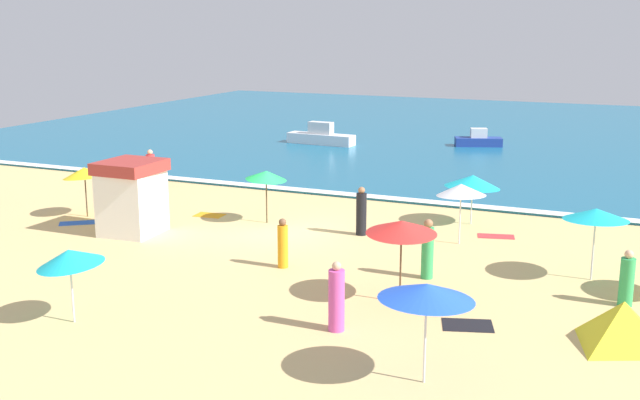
{
  "coord_description": "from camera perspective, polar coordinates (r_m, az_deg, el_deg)",
  "views": [
    {
      "loc": [
        12.21,
        -24.32,
        7.35
      ],
      "look_at": [
        0.66,
        1.96,
        0.8
      ],
      "focal_mm": 44.0,
      "sensor_mm": 36.0,
      "label": 1
    }
  ],
  "objects": [
    {
      "name": "beachgoer_1",
      "position": [
        27.52,
        3.02,
        -0.92
      ],
      "size": [
        0.52,
        0.52,
        1.73
      ],
      "color": "black",
      "rests_on": "ground_plane"
    },
    {
      "name": "beach_towel_3",
      "position": [
        28.14,
        12.67,
        -2.6
      ],
      "size": [
        1.38,
        0.92,
        0.01
      ],
      "color": "red",
      "rests_on": "ground_plane"
    },
    {
      "name": "lifeguard_cabana",
      "position": [
        28.34,
        -13.53,
        0.24
      ],
      "size": [
        1.95,
        2.1,
        2.61
      ],
      "color": "white",
      "rests_on": "ground_plane"
    },
    {
      "name": "ground_plane",
      "position": [
        28.19,
        -2.83,
        -2.28
      ],
      "size": [
        60.0,
        60.0,
        0.0
      ],
      "primitive_type": "plane",
      "color": "#D8B775"
    },
    {
      "name": "beachgoer_3",
      "position": [
        36.34,
        -12.21,
        2.17
      ],
      "size": [
        0.54,
        0.54,
        1.72
      ],
      "color": "red",
      "rests_on": "ground_plane"
    },
    {
      "name": "wave_breaker_foam",
      "position": [
        33.76,
        1.94,
        0.45
      ],
      "size": [
        57.0,
        0.7,
        0.01
      ],
      "primitive_type": "cube",
      "color": "white",
      "rests_on": "ocean_water"
    },
    {
      "name": "beach_umbrella_1",
      "position": [
        29.31,
        11.03,
        1.35
      ],
      "size": [
        2.9,
        2.9,
        1.91
      ],
      "color": "silver",
      "rests_on": "ground_plane"
    },
    {
      "name": "beach_umbrella_2",
      "position": [
        23.77,
        19.43,
        -0.99
      ],
      "size": [
        2.41,
        2.42,
        2.17
      ],
      "color": "silver",
      "rests_on": "ground_plane"
    },
    {
      "name": "beach_umbrella_3",
      "position": [
        16.16,
        7.76,
        -6.63
      ],
      "size": [
        2.69,
        2.7,
        2.21
      ],
      "color": "silver",
      "rests_on": "ground_plane"
    },
    {
      "name": "ocean_water",
      "position": [
        54.22,
        10.53,
        4.9
      ],
      "size": [
        60.0,
        44.0,
        0.1
      ],
      "primitive_type": "cube",
      "color": "#196084",
      "rests_on": "ground_plane"
    },
    {
      "name": "beach_tent",
      "position": [
        19.7,
        21.16,
        -8.33
      ],
      "size": [
        2.43,
        2.59,
        1.05
      ],
      "color": "yellow",
      "rests_on": "ground_plane"
    },
    {
      "name": "small_boat_0",
      "position": [
        47.73,
        11.45,
        4.29
      ],
      "size": [
        2.9,
        1.9,
        1.06
      ],
      "color": "navy",
      "rests_on": "ocean_water"
    },
    {
      "name": "beachgoer_5",
      "position": [
        23.07,
        7.82,
        -3.65
      ],
      "size": [
        0.5,
        0.5,
        1.79
      ],
      "color": "green",
      "rests_on": "ground_plane"
    },
    {
      "name": "beachgoer_4",
      "position": [
        33.02,
        -13.14,
        1.08
      ],
      "size": [
        0.3,
        0.3,
        1.67
      ],
      "color": "blue",
      "rests_on": "ground_plane"
    },
    {
      "name": "beach_umbrella_0",
      "position": [
        20.26,
        -17.75,
        -3.99
      ],
      "size": [
        2.36,
        2.36,
        1.98
      ],
      "color": "silver",
      "rests_on": "ground_plane"
    },
    {
      "name": "beachgoer_6",
      "position": [
        23.9,
        -2.72,
        -3.25
      ],
      "size": [
        0.41,
        0.41,
        1.54
      ],
      "color": "orange",
      "rests_on": "ground_plane"
    },
    {
      "name": "beach_towel_0",
      "position": [
        19.99,
        10.68,
        -8.94
      ],
      "size": [
        1.45,
        1.21,
        0.01
      ],
      "color": "black",
      "rests_on": "ground_plane"
    },
    {
      "name": "beach_umbrella_4",
      "position": [
        26.55,
        10.23,
        0.74
      ],
      "size": [
        2.35,
        2.35,
        2.11
      ],
      "color": "silver",
      "rests_on": "ground_plane"
    },
    {
      "name": "beachgoer_7",
      "position": [
        22.25,
        21.41,
        -5.45
      ],
      "size": [
        0.4,
        0.4,
        1.53
      ],
      "color": "green",
      "rests_on": "ground_plane"
    },
    {
      "name": "beach_umbrella_7",
      "position": [
        20.7,
        5.95,
        -1.98
      ],
      "size": [
        2.53,
        2.54,
        2.3
      ],
      "color": "#4C3823",
      "rests_on": "ground_plane"
    },
    {
      "name": "beach_towel_1",
      "position": [
        30.74,
        -8.04,
        -1.1
      ],
      "size": [
        1.19,
        0.85,
        0.01
      ],
      "color": "orange",
      "rests_on": "ground_plane"
    },
    {
      "name": "beach_towel_4",
      "position": [
        30.63,
        -16.95,
        -1.59
      ],
      "size": [
        1.67,
        1.49,
        0.01
      ],
      "color": "blue",
      "rests_on": "ground_plane"
    },
    {
      "name": "beach_umbrella_6",
      "position": [
        31.21,
        -16.75,
        1.94
      ],
      "size": [
        1.99,
        1.97,
        2.0
      ],
      "color": "#4C3823",
      "rests_on": "ground_plane"
    },
    {
      "name": "beach_umbrella_5",
      "position": [
        29.01,
        -3.94,
        1.8
      ],
      "size": [
        1.56,
        1.54,
        2.02
      ],
      "color": "#4C3823",
      "rests_on": "ground_plane"
    },
    {
      "name": "beachgoer_8",
      "position": [
        19.08,
        1.21,
        -7.19
      ],
      "size": [
        0.52,
        0.52,
        1.75
      ],
      "color": "#D84CA5",
      "rests_on": "ground_plane"
    },
    {
      "name": "small_boat_1",
      "position": [
        47.57,
        0.06,
        4.62
      ],
      "size": [
        4.24,
        1.24,
        1.34
      ],
      "color": "white",
      "rests_on": "ocean_water"
    }
  ]
}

